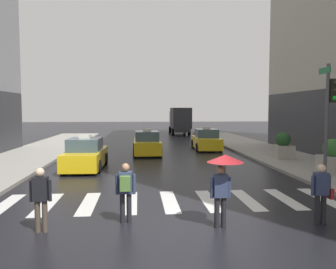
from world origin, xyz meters
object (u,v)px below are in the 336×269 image
(pedestrian_with_umbrella, at_px, (224,171))
(pedestrian_with_backpack, at_px, (126,188))
(taxi_lead, at_px, (86,155))
(taxi_second, at_px, (147,144))
(box_truck, at_px, (180,120))
(planter_near_corner, at_px, (332,158))
(traffic_light_pole, at_px, (330,106))
(pedestrian_with_handbag, at_px, (321,190))
(planter_mid_block, at_px, (283,146))
(taxi_third, at_px, (206,140))
(pedestrian_plain_coat, at_px, (41,196))

(pedestrian_with_umbrella, relative_size, pedestrian_with_backpack, 1.18)
(taxi_lead, height_order, taxi_second, same)
(box_truck, height_order, planter_near_corner, box_truck)
(traffic_light_pole, height_order, pedestrian_with_handbag, traffic_light_pole)
(traffic_light_pole, bearing_deg, taxi_second, 124.17)
(planter_mid_block, bearing_deg, pedestrian_with_backpack, -130.64)
(traffic_light_pole, relative_size, pedestrian_with_umbrella, 2.47)
(traffic_light_pole, xyz_separation_m, taxi_second, (-7.13, 10.50, -2.53))
(taxi_third, distance_m, pedestrian_plain_coat, 18.97)
(box_truck, bearing_deg, pedestrian_with_umbrella, -95.09)
(taxi_lead, height_order, taxi_third, same)
(pedestrian_plain_coat, bearing_deg, taxi_third, 65.89)
(traffic_light_pole, distance_m, taxi_lead, 11.86)
(taxi_second, bearing_deg, pedestrian_with_umbrella, -83.83)
(pedestrian_with_handbag, relative_size, pedestrian_plain_coat, 1.00)
(traffic_light_pole, height_order, box_truck, traffic_light_pole)
(box_truck, distance_m, planter_near_corner, 27.75)
(taxi_second, bearing_deg, box_truck, 76.19)
(taxi_lead, height_order, box_truck, box_truck)
(taxi_lead, relative_size, taxi_third, 1.00)
(planter_mid_block, bearing_deg, taxi_lead, -170.99)
(taxi_second, height_order, box_truck, box_truck)
(pedestrian_with_handbag, xyz_separation_m, planter_mid_block, (3.89, 11.24, -0.06))
(taxi_third, height_order, pedestrian_with_handbag, taxi_third)
(pedestrian_with_umbrella, bearing_deg, taxi_second, 96.17)
(taxi_third, xyz_separation_m, pedestrian_with_handbag, (-0.37, -17.38, 0.21))
(taxi_lead, xyz_separation_m, pedestrian_plain_coat, (0.31, -9.34, 0.21))
(taxi_third, bearing_deg, taxi_second, -153.19)
(taxi_second, distance_m, taxi_third, 5.25)
(taxi_third, distance_m, pedestrian_with_umbrella, 17.67)
(box_truck, height_order, pedestrian_plain_coat, box_truck)
(traffic_light_pole, relative_size, pedestrian_with_handbag, 2.91)
(box_truck, bearing_deg, pedestrian_with_handbag, -90.54)
(taxi_second, xyz_separation_m, pedestrian_with_umbrella, (1.62, -15.01, 0.79))
(taxi_second, xyz_separation_m, pedestrian_with_backpack, (-0.95, -14.44, 0.25))
(traffic_light_pole, xyz_separation_m, taxi_lead, (-10.50, 4.90, -2.53))
(box_truck, distance_m, pedestrian_plain_coat, 34.68)
(taxi_second, bearing_deg, traffic_light_pole, -55.83)
(pedestrian_with_umbrella, height_order, pedestrian_plain_coat, pedestrian_with_umbrella)
(taxi_second, relative_size, taxi_third, 0.99)
(box_truck, distance_m, pedestrian_with_backpack, 33.77)
(pedestrian_with_backpack, xyz_separation_m, planter_near_corner, (9.41, 5.82, -0.10))
(planter_near_corner, bearing_deg, planter_mid_block, 92.98)
(traffic_light_pole, height_order, taxi_third, traffic_light_pole)
(pedestrian_plain_coat, bearing_deg, planter_near_corner, 28.79)
(traffic_light_pole, height_order, taxi_lead, traffic_light_pole)
(box_truck, xyz_separation_m, pedestrian_with_umbrella, (-3.01, -33.87, -0.34))
(taxi_third, xyz_separation_m, pedestrian_plain_coat, (-7.75, -17.32, 0.21))
(taxi_second, relative_size, pedestrian_with_handbag, 2.76)
(taxi_third, height_order, pedestrian_with_umbrella, pedestrian_with_umbrella)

